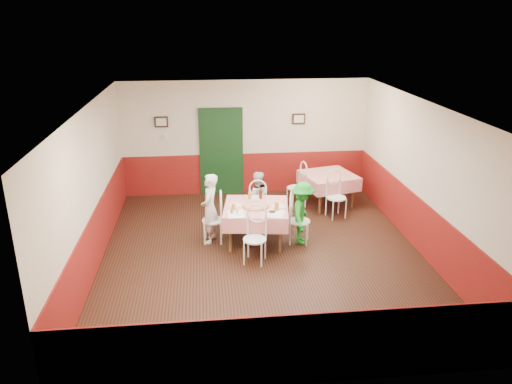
{
  "coord_description": "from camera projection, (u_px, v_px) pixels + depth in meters",
  "views": [
    {
      "loc": [
        -1.03,
        -8.36,
        4.31
      ],
      "look_at": [
        -0.06,
        0.57,
        1.05
      ],
      "focal_mm": 35.0,
      "sensor_mm": 36.0,
      "label": 1
    }
  ],
  "objects": [
    {
      "name": "chair_far",
      "position": [
        257.0,
        205.0,
        10.56
      ],
      "size": [
        0.43,
        0.43,
        0.9
      ],
      "primitive_type": null,
      "rotation": [
        0.0,
        0.0,
        3.11
      ],
      "color": "white",
      "rests_on": "ground"
    },
    {
      "name": "pizza",
      "position": [
        256.0,
        206.0,
        9.61
      ],
      "size": [
        0.55,
        0.55,
        0.03
      ],
      "primitive_type": "cylinder",
      "rotation": [
        0.0,
        0.0,
        -0.14
      ],
      "color": "#B74723",
      "rests_on": "main_table"
    },
    {
      "name": "chair_right",
      "position": [
        299.0,
        221.0,
        9.74
      ],
      "size": [
        0.52,
        0.52,
        0.9
      ],
      "primitive_type": null,
      "rotation": [
        0.0,
        0.0,
        1.3
      ],
      "color": "white",
      "rests_on": "ground"
    },
    {
      "name": "wainscot_back",
      "position": [
        246.0,
        173.0,
        12.47
      ],
      "size": [
        6.0,
        0.03,
        1.0
      ],
      "primitive_type": "cube",
      "color": "maroon",
      "rests_on": "ground"
    },
    {
      "name": "wainscot_right",
      "position": [
        417.0,
        223.0,
        9.52
      ],
      "size": [
        0.03,
        7.0,
        1.0
      ],
      "primitive_type": "cube",
      "color": "maroon",
      "rests_on": "ground"
    },
    {
      "name": "main_table",
      "position": [
        256.0,
        224.0,
        9.78
      ],
      "size": [
        1.37,
        1.37,
        0.77
      ],
      "primitive_type": "cube",
      "rotation": [
        0.0,
        0.0,
        -0.14
      ],
      "color": "red",
      "rests_on": "ground"
    },
    {
      "name": "chair_second_a",
      "position": [
        297.0,
        188.0,
        11.58
      ],
      "size": [
        0.51,
        0.51,
        0.9
      ],
      "primitive_type": null,
      "rotation": [
        0.0,
        0.0,
        -1.32
      ],
      "color": "white",
      "rests_on": "ground"
    },
    {
      "name": "chair_second_b",
      "position": [
        336.0,
        198.0,
        10.95
      ],
      "size": [
        0.51,
        0.51,
        0.9
      ],
      "primitive_type": null,
      "rotation": [
        0.0,
        0.0,
        0.25
      ],
      "color": "white",
      "rests_on": "ground"
    },
    {
      "name": "glass_b",
      "position": [
        277.0,
        207.0,
        9.42
      ],
      "size": [
        0.09,
        0.09,
        0.15
      ],
      "primitive_type": "cylinder",
      "rotation": [
        0.0,
        0.0,
        -0.14
      ],
      "color": "#BF7219",
      "rests_on": "main_table"
    },
    {
      "name": "back_wall",
      "position": [
        245.0,
        138.0,
        12.18
      ],
      "size": [
        6.0,
        0.1,
        2.8
      ],
      "primitive_type": "cube",
      "color": "beige",
      "rests_on": "ground"
    },
    {
      "name": "picture_right",
      "position": [
        299.0,
        119.0,
        12.11
      ],
      "size": [
        0.32,
        0.03,
        0.26
      ],
      "primitive_type": "cube",
      "color": "black",
      "rests_on": "back_wall"
    },
    {
      "name": "picture_left",
      "position": [
        161.0,
        122.0,
        11.78
      ],
      "size": [
        0.32,
        0.03,
        0.26
      ],
      "primitive_type": "cube",
      "color": "black",
      "rests_on": "back_wall"
    },
    {
      "name": "thermostat",
      "position": [
        166.0,
        136.0,
        11.91
      ],
      "size": [
        0.1,
        0.03,
        0.1
      ],
      "primitive_type": "cube",
      "color": "white",
      "rests_on": "back_wall"
    },
    {
      "name": "glass_c",
      "position": [
        250.0,
        196.0,
        10.01
      ],
      "size": [
        0.08,
        0.08,
        0.13
      ],
      "primitive_type": "cylinder",
      "rotation": [
        0.0,
        0.0,
        -0.14
      ],
      "color": "#BF7219",
      "rests_on": "main_table"
    },
    {
      "name": "plate_right",
      "position": [
        279.0,
        206.0,
        9.62
      ],
      "size": [
        0.28,
        0.28,
        0.01
      ],
      "primitive_type": "cylinder",
      "rotation": [
        0.0,
        0.0,
        -0.14
      ],
      "color": "white",
      "rests_on": "main_table"
    },
    {
      "name": "floor",
      "position": [
        262.0,
        254.0,
        9.39
      ],
      "size": [
        7.0,
        7.0,
        0.0
      ],
      "primitive_type": "plane",
      "color": "black",
      "rests_on": "ground"
    },
    {
      "name": "front_wall",
      "position": [
        300.0,
        285.0,
        5.64
      ],
      "size": [
        6.0,
        0.1,
        2.8
      ],
      "primitive_type": "cube",
      "color": "beige",
      "rests_on": "ground"
    },
    {
      "name": "shaker_a",
      "position": [
        234.0,
        212.0,
        9.26
      ],
      "size": [
        0.04,
        0.04,
        0.09
      ],
      "primitive_type": "cylinder",
      "rotation": [
        0.0,
        0.0,
        -0.14
      ],
      "color": "silver",
      "rests_on": "main_table"
    },
    {
      "name": "wallet",
      "position": [
        272.0,
        212.0,
        9.35
      ],
      "size": [
        0.12,
        0.1,
        0.02
      ],
      "primitive_type": "cube",
      "rotation": [
        0.0,
        0.0,
        -0.14
      ],
      "color": "black",
      "rests_on": "main_table"
    },
    {
      "name": "diner_left",
      "position": [
        210.0,
        208.0,
        9.7
      ],
      "size": [
        0.46,
        0.58,
        1.4
      ],
      "primitive_type": "imported",
      "rotation": [
        0.0,
        0.0,
        -1.85
      ],
      "color": "gray",
      "rests_on": "ground"
    },
    {
      "name": "glass_a",
      "position": [
        234.0,
        207.0,
        9.4
      ],
      "size": [
        0.08,
        0.08,
        0.14
      ],
      "primitive_type": "cylinder",
      "rotation": [
        0.0,
        0.0,
        -0.14
      ],
      "color": "#BF7219",
      "rests_on": "main_table"
    },
    {
      "name": "menu_right",
      "position": [
        276.0,
        213.0,
        9.3
      ],
      "size": [
        0.42,
        0.48,
        0.0
      ],
      "primitive_type": "cube",
      "rotation": [
        0.0,
        0.0,
        -0.34
      ],
      "color": "white",
      "rests_on": "main_table"
    },
    {
      "name": "plate_far",
      "position": [
        256.0,
        198.0,
        10.07
      ],
      "size": [
        0.28,
        0.28,
        0.01
      ],
      "primitive_type": "cylinder",
      "rotation": [
        0.0,
        0.0,
        -0.14
      ],
      "color": "white",
      "rests_on": "main_table"
    },
    {
      "name": "shaker_c",
      "position": [
        232.0,
        211.0,
        9.29
      ],
      "size": [
        0.04,
        0.04,
        0.09
      ],
      "primitive_type": "cylinder",
      "rotation": [
        0.0,
        0.0,
        -0.14
      ],
      "color": "#B23319",
      "rests_on": "main_table"
    },
    {
      "name": "right_wall",
      "position": [
        424.0,
        179.0,
        9.21
      ],
      "size": [
        0.1,
        7.0,
        2.8
      ],
      "primitive_type": "cube",
      "color": "beige",
      "rests_on": "ground"
    },
    {
      "name": "diner_right",
      "position": [
        302.0,
        213.0,
        9.68
      ],
      "size": [
        0.66,
        0.9,
        1.25
      ],
      "primitive_type": "imported",
      "rotation": [
        0.0,
        0.0,
        1.31
      ],
      "color": "gray",
      "rests_on": "ground"
    },
    {
      "name": "left_wall",
      "position": [
        90.0,
        190.0,
        8.61
      ],
      "size": [
        0.1,
        7.0,
        2.8
      ],
      "primitive_type": "cube",
      "color": "beige",
      "rests_on": "ground"
    },
    {
      "name": "chair_left",
      "position": [
        213.0,
        220.0,
        9.78
      ],
      "size": [
        0.45,
        0.45,
        0.9
      ],
      "primitive_type": null,
      "rotation": [
        0.0,
        0.0,
        -1.64
      ],
      "color": "white",
      "rests_on": "ground"
    },
    {
      "name": "chair_near",
      "position": [
        255.0,
        239.0,
        8.96
      ],
      "size": [
        0.53,
        0.53,
        0.9
      ],
      "primitive_type": null,
      "rotation": [
        0.0,
        0.0,
        -0.33
      ],
      "color": "white",
      "rests_on": "ground"
    },
    {
      "name": "door",
      "position": [
        221.0,
        153.0,
        12.19
      ],
      "size": [
        0.96,
        0.06,
        2.1
      ],
      "primitive_type": "cube",
      "color": "black",
      "rests_on": "ground"
    },
    {
      "name": "shaker_b",
      "position": [
        237.0,
        213.0,
        9.21
      ],
      "size": [
        0.04,
        0.04,
        0.09
      ],
      "primitive_type": "cylinder",
      "rotation": [
        0.0,
        0.0,
        -0.14
      ],
      "color": "silver",
      "rests_on": "main_table"
    },
    {
      "name": "wainscot_left",
      "position": [
        97.0,
        238.0,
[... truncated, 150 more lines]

